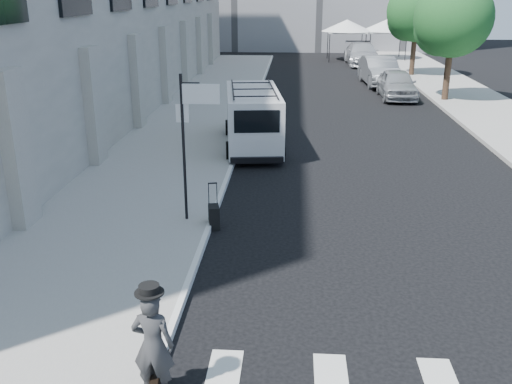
# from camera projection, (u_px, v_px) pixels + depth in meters

# --- Properties ---
(ground) EXTENTS (120.00, 120.00, 0.00)m
(ground) POSITION_uv_depth(u_px,v_px,m) (292.00, 293.00, 10.79)
(ground) COLOR black
(ground) RESTS_ON ground
(sidewalk_left) EXTENTS (4.50, 48.00, 0.15)m
(sidewalk_left) POSITION_uv_depth(u_px,v_px,m) (202.00, 114.00, 26.08)
(sidewalk_left) COLOR gray
(sidewalk_left) RESTS_ON ground
(sidewalk_right) EXTENTS (4.00, 56.00, 0.15)m
(sidewalk_right) POSITION_uv_depth(u_px,v_px,m) (472.00, 101.00, 29.00)
(sidewalk_right) COLOR gray
(sidewalk_right) RESTS_ON ground
(sign_pole) EXTENTS (1.03, 0.07, 3.50)m
(sign_pole) POSITION_uv_depth(u_px,v_px,m) (193.00, 118.00, 13.07)
(sign_pole) COLOR black
(sign_pole) RESTS_ON sidewalk_left
(tree_near) EXTENTS (3.80, 3.83, 6.03)m
(tree_near) POSITION_uv_depth(u_px,v_px,m) (450.00, 21.00, 27.93)
(tree_near) COLOR black
(tree_near) RESTS_ON ground
(tree_far) EXTENTS (3.80, 3.83, 6.03)m
(tree_far) POSITION_uv_depth(u_px,v_px,m) (415.00, 14.00, 36.39)
(tree_far) COLOR black
(tree_far) RESTS_ON ground
(tent_left) EXTENTS (4.00, 4.00, 3.20)m
(tent_left) POSITION_uv_depth(u_px,v_px,m) (347.00, 26.00, 45.35)
(tent_left) COLOR black
(tent_left) RESTS_ON ground
(tent_right) EXTENTS (4.00, 4.00, 3.20)m
(tent_right) POSITION_uv_depth(u_px,v_px,m) (387.00, 26.00, 45.62)
(tent_right) COLOR black
(tent_right) RESTS_ON ground
(businessman) EXTENTS (0.62, 0.43, 1.63)m
(businessman) POSITION_uv_depth(u_px,v_px,m) (153.00, 345.00, 7.82)
(businessman) COLOR #303032
(businessman) RESTS_ON ground
(briefcase) EXTENTS (0.18, 0.45, 0.34)m
(briefcase) POSITION_uv_depth(u_px,v_px,m) (156.00, 384.00, 8.04)
(briefcase) COLOR black
(briefcase) RESTS_ON ground
(suitcase) EXTENTS (0.33, 0.44, 1.10)m
(suitcase) POSITION_uv_depth(u_px,v_px,m) (214.00, 217.00, 13.64)
(suitcase) COLOR black
(suitcase) RESTS_ON ground
(cargo_van) EXTENTS (2.44, 5.66, 2.09)m
(cargo_van) POSITION_uv_depth(u_px,v_px,m) (253.00, 118.00, 20.45)
(cargo_van) COLOR silver
(cargo_van) RESTS_ON ground
(parked_car_a) EXTENTS (1.81, 4.42, 1.50)m
(parked_car_a) POSITION_uv_depth(u_px,v_px,m) (397.00, 84.00, 29.91)
(parked_car_a) COLOR #989BA0
(parked_car_a) RESTS_ON ground
(parked_car_b) EXTENTS (2.12, 5.23, 1.69)m
(parked_car_b) POSITION_uv_depth(u_px,v_px,m) (380.00, 71.00, 34.03)
(parked_car_b) COLOR slate
(parked_car_b) RESTS_ON ground
(parked_car_c) EXTENTS (2.46, 5.73, 1.64)m
(parked_car_c) POSITION_uv_depth(u_px,v_px,m) (362.00, 54.00, 43.32)
(parked_car_c) COLOR #ADB0B6
(parked_car_c) RESTS_ON ground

